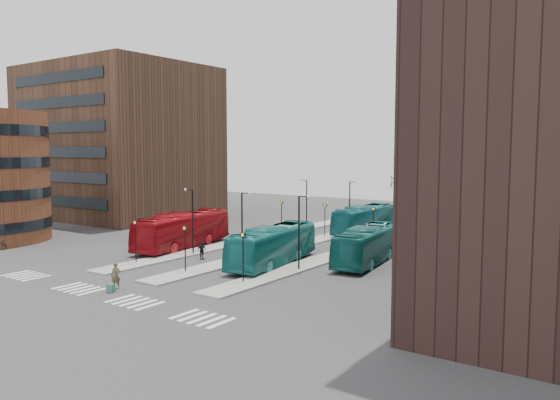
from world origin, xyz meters
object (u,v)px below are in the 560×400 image
Objects in this scene: commuter_a at (164,243)px; teal_bus_b at (364,219)px; suitcase at (111,288)px; traveller at (116,276)px; commuter_c at (247,258)px; red_bus at (183,230)px; teal_bus_c at (368,244)px; teal_bus_d at (446,220)px; commuter_b at (202,250)px; teal_bus_a at (273,245)px.

teal_bus_b is at bearing -130.79° from commuter_a.
suitcase is at bearing 106.18° from commuter_a.
commuter_c is (3.07, 11.06, -0.19)m from traveller.
teal_bus_c is (18.72, 4.02, -0.18)m from red_bus.
traveller is at bearing -99.18° from teal_bus_d.
red_bus reaches higher than commuter_b.
traveller is at bearing -116.36° from teal_bus_a.
commuter_a is at bearing -115.45° from teal_bus_b.
commuter_b is at bearing -171.11° from teal_bus_a.
teal_bus_b reaches higher than commuter_a.
suitcase is 41.30m from teal_bus_d.
commuter_c is (2.50, 11.95, 0.45)m from suitcase.
red_bus reaches higher than commuter_c.
teal_bus_c is 7.77× the size of commuter_c.
traveller is 13.66m from commuter_a.
commuter_b is (-6.49, -2.05, -0.84)m from teal_bus_a.
teal_bus_a reaches higher than suitcase.
traveller is at bearing 108.51° from suitcase.
teal_bus_c is 14.92m from commuter_b.
teal_bus_c is at bearing 48.75° from suitcase.
teal_bus_a is at bearing 171.61° from commuter_c.
teal_bus_d is at bearing 61.86° from suitcase.
teal_bus_c is at bearing 31.32° from teal_bus_a.
teal_bus_b is at bearing 109.75° from teal_bus_c.
teal_bus_c is at bearing -54.19° from commuter_b.
teal_bus_d is (18.77, 24.50, -0.12)m from red_bus.
teal_bus_d is at bearing 43.28° from red_bus.
red_bus is 19.15m from teal_bus_c.
traveller reaches higher than suitcase.
teal_bus_b is 7.95× the size of commuter_c.
traveller is (-10.66, -18.64, -0.68)m from teal_bus_c.
teal_bus_c is 20.48m from teal_bus_d.
red_bus reaches higher than teal_bus_d.
teal_bus_c is 6.20× the size of traveller.
teal_bus_c is at bearing 23.22° from traveller.
teal_bus_d reaches higher than suitcase.
teal_bus_a reaches higher than commuter_a.
red_bus is at bearing -121.34° from teal_bus_d.
teal_bus_d is at bearing 37.68° from traveller.
suitcase is 0.05× the size of teal_bus_c.
teal_bus_c reaches higher than suitcase.
teal_bus_c is 21.48m from traveller.
teal_bus_b reaches higher than teal_bus_c.
teal_bus_d is 40.56m from traveller.
commuter_b reaches higher than commuter_c.
red_bus reaches higher than suitcase.
commuter_a is at bearing -88.67° from red_bus.
teal_bus_b is 7.09× the size of commuter_b.
teal_bus_b is at bearing 52.11° from red_bus.
commuter_b is (-4.78, -22.82, -0.82)m from teal_bus_b.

